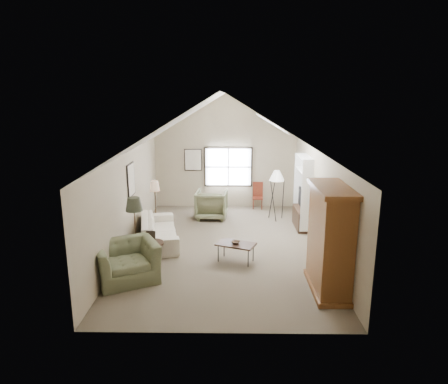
{
  "coord_description": "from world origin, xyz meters",
  "views": [
    {
      "loc": [
        0.15,
        -10.02,
        3.94
      ],
      "look_at": [
        0.0,
        0.4,
        1.4
      ],
      "focal_mm": 32.0,
      "sensor_mm": 36.0,
      "label": 1
    }
  ],
  "objects_px": {
    "armchair_far": "(212,204)",
    "side_table": "(152,254)",
    "armchair_near": "(126,262)",
    "side_chair": "(258,196)",
    "armoire": "(330,240)",
    "sofa": "(159,230)",
    "coffee_table": "(236,252)"
  },
  "relations": [
    {
      "from": "armchair_far",
      "to": "side_table",
      "type": "xyz_separation_m",
      "value": [
        -1.24,
        -3.83,
        -0.16
      ]
    },
    {
      "from": "sofa",
      "to": "side_table",
      "type": "bearing_deg",
      "value": 171.44
    },
    {
      "from": "armchair_far",
      "to": "side_chair",
      "type": "height_order",
      "value": "side_chair"
    },
    {
      "from": "armoire",
      "to": "sofa",
      "type": "height_order",
      "value": "armoire"
    },
    {
      "from": "armchair_far",
      "to": "coffee_table",
      "type": "distance_m",
      "value": 3.6
    },
    {
      "from": "armchair_near",
      "to": "armoire",
      "type": "bearing_deg",
      "value": -32.43
    },
    {
      "from": "armchair_near",
      "to": "coffee_table",
      "type": "relative_size",
      "value": 1.43
    },
    {
      "from": "armchair_near",
      "to": "coffee_table",
      "type": "height_order",
      "value": "armchair_near"
    },
    {
      "from": "armoire",
      "to": "armchair_far",
      "type": "xyz_separation_m",
      "value": [
        -2.61,
        4.93,
        -0.64
      ]
    },
    {
      "from": "sofa",
      "to": "side_chair",
      "type": "distance_m",
      "value": 4.49
    },
    {
      "from": "armoire",
      "to": "sofa",
      "type": "xyz_separation_m",
      "value": [
        -3.96,
        2.7,
        -0.75
      ]
    },
    {
      "from": "side_table",
      "to": "side_chair",
      "type": "xyz_separation_m",
      "value": [
        2.83,
        5.0,
        0.17
      ]
    },
    {
      "from": "armchair_far",
      "to": "armchair_near",
      "type": "bearing_deg",
      "value": 74.37
    },
    {
      "from": "coffee_table",
      "to": "side_table",
      "type": "bearing_deg",
      "value": -171.02
    },
    {
      "from": "sofa",
      "to": "armchair_near",
      "type": "distance_m",
      "value": 2.32
    },
    {
      "from": "sofa",
      "to": "armchair_near",
      "type": "bearing_deg",
      "value": 160.02
    },
    {
      "from": "coffee_table",
      "to": "side_table",
      "type": "relative_size",
      "value": 1.53
    },
    {
      "from": "armchair_near",
      "to": "coffee_table",
      "type": "distance_m",
      "value": 2.61
    },
    {
      "from": "armchair_near",
      "to": "armchair_far",
      "type": "relative_size",
      "value": 1.28
    },
    {
      "from": "armchair_near",
      "to": "side_table",
      "type": "distance_m",
      "value": 0.82
    },
    {
      "from": "armchair_far",
      "to": "side_chair",
      "type": "relative_size",
      "value": 1.08
    },
    {
      "from": "sofa",
      "to": "armchair_far",
      "type": "relative_size",
      "value": 2.35
    },
    {
      "from": "side_chair",
      "to": "side_table",
      "type": "bearing_deg",
      "value": -115.46
    },
    {
      "from": "armoire",
      "to": "coffee_table",
      "type": "distance_m",
      "value": 2.5
    },
    {
      "from": "armoire",
      "to": "coffee_table",
      "type": "height_order",
      "value": "armoire"
    },
    {
      "from": "armchair_near",
      "to": "armchair_far",
      "type": "bearing_deg",
      "value": 42.77
    },
    {
      "from": "coffee_table",
      "to": "side_table",
      "type": "height_order",
      "value": "side_table"
    },
    {
      "from": "sofa",
      "to": "armchair_far",
      "type": "xyz_separation_m",
      "value": [
        1.34,
        2.23,
        0.11
      ]
    },
    {
      "from": "armchair_far",
      "to": "side_table",
      "type": "height_order",
      "value": "armchair_far"
    },
    {
      "from": "armoire",
      "to": "armchair_far",
      "type": "distance_m",
      "value": 5.61
    },
    {
      "from": "coffee_table",
      "to": "sofa",
      "type": "bearing_deg",
      "value": 148.3
    },
    {
      "from": "side_table",
      "to": "side_chair",
      "type": "height_order",
      "value": "side_chair"
    }
  ]
}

